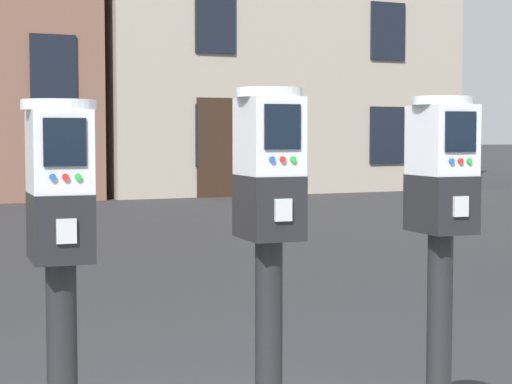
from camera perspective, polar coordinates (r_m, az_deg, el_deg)
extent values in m
cube|color=black|center=(2.70, -12.27, -2.16)|extent=(0.19, 0.25, 0.20)
cube|color=#A5A8AD|center=(2.57, -11.89, -2.44)|extent=(0.06, 0.02, 0.07)
cube|color=#B7BABF|center=(2.68, -12.34, 2.50)|extent=(0.19, 0.24, 0.24)
cube|color=black|center=(2.57, -11.99, 3.10)|extent=(0.12, 0.02, 0.14)
cylinder|color=blue|center=(2.56, -12.73, 0.93)|extent=(0.02, 0.01, 0.02)
cylinder|color=red|center=(2.57, -11.95, 0.95)|extent=(0.02, 0.01, 0.02)
cylinder|color=green|center=(2.57, -11.18, 0.96)|extent=(0.02, 0.01, 0.02)
cylinder|color=#B7BABF|center=(2.68, -12.38, 5.40)|extent=(0.23, 0.23, 0.03)
cylinder|color=black|center=(3.00, 0.81, -11.34)|extent=(0.10, 0.10, 0.88)
cube|color=black|center=(2.91, 0.82, -0.95)|extent=(0.19, 0.25, 0.20)
cube|color=#A5A8AD|center=(2.79, 1.74, -1.15)|extent=(0.06, 0.02, 0.07)
cube|color=#B7BABF|center=(2.90, 0.82, 3.54)|extent=(0.19, 0.24, 0.25)
cube|color=black|center=(2.79, 1.69, 4.14)|extent=(0.12, 0.02, 0.14)
cylinder|color=blue|center=(2.78, 1.03, 2.08)|extent=(0.02, 0.01, 0.02)
cylinder|color=red|center=(2.79, 1.70, 2.09)|extent=(0.02, 0.01, 0.02)
cylinder|color=green|center=(2.80, 2.36, 2.09)|extent=(0.02, 0.01, 0.02)
cylinder|color=#B7BABF|center=(2.90, 0.82, 6.30)|extent=(0.23, 0.23, 0.03)
cylinder|color=black|center=(3.34, 11.49, -9.95)|extent=(0.10, 0.10, 0.87)
cube|color=black|center=(3.26, 11.61, -0.73)|extent=(0.19, 0.25, 0.20)
cube|color=#A5A8AD|center=(3.15, 12.82, -0.90)|extent=(0.06, 0.02, 0.07)
cube|color=#B7BABF|center=(3.25, 11.67, 3.22)|extent=(0.19, 0.24, 0.25)
cube|color=black|center=(3.15, 12.80, 3.73)|extent=(0.12, 0.02, 0.14)
cylinder|color=blue|center=(3.13, 12.26, 1.93)|extent=(0.02, 0.01, 0.02)
cylinder|color=red|center=(3.15, 12.80, 1.93)|extent=(0.02, 0.01, 0.02)
cylinder|color=green|center=(3.17, 13.33, 1.94)|extent=(0.02, 0.01, 0.02)
cylinder|color=#B7BABF|center=(3.25, 11.70, 5.67)|extent=(0.23, 0.23, 0.03)
cube|color=black|center=(18.13, -12.68, 7.19)|extent=(0.90, 0.06, 1.60)
cube|color=black|center=(19.09, -2.56, 3.60)|extent=(0.90, 0.06, 1.31)
cube|color=black|center=(21.05, 8.27, 3.58)|extent=(0.90, 0.06, 1.31)
cube|color=black|center=(19.23, -2.58, 10.70)|extent=(0.90, 0.06, 1.31)
cube|color=black|center=(21.18, 8.33, 10.03)|extent=(0.90, 0.06, 1.31)
cube|color=black|center=(19.12, -2.34, 2.82)|extent=(1.00, 0.07, 2.10)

